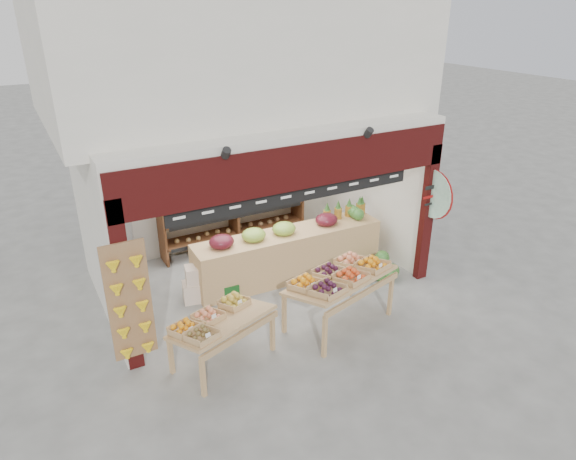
# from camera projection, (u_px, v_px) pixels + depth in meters

# --- Properties ---
(ground) EXTENTS (60.00, 60.00, 0.00)m
(ground) POSITION_uv_depth(u_px,v_px,m) (270.00, 287.00, 9.64)
(ground) COLOR #63625E
(ground) RESTS_ON ground
(shop_structure) EXTENTS (6.36, 5.12, 5.40)m
(shop_structure) POSITION_uv_depth(u_px,v_px,m) (226.00, 61.00, 9.32)
(shop_structure) COLOR beige
(shop_structure) RESTS_ON ground
(banana_board) EXTENTS (0.60, 0.15, 1.80)m
(banana_board) POSITION_uv_depth(u_px,v_px,m) (130.00, 305.00, 7.05)
(banana_board) COLOR olive
(banana_board) RESTS_ON ground
(gift_sign) EXTENTS (0.04, 0.93, 0.92)m
(gift_sign) POSITION_uv_depth(u_px,v_px,m) (433.00, 194.00, 9.22)
(gift_sign) COLOR #C4F6D6
(gift_sign) RESTS_ON ground
(back_shelving) EXTENTS (3.19, 0.52, 1.95)m
(back_shelving) POSITION_uv_depth(u_px,v_px,m) (233.00, 196.00, 10.77)
(back_shelving) COLOR brown
(back_shelving) RESTS_ON ground
(refrigerator) EXTENTS (0.89, 0.89, 1.84)m
(refrigerator) POSITION_uv_depth(u_px,v_px,m) (111.00, 233.00, 9.68)
(refrigerator) COLOR silver
(refrigerator) RESTS_ON ground
(cardboard_stack) EXTENTS (1.05, 0.76, 0.67)m
(cardboard_stack) POSITION_uv_depth(u_px,v_px,m) (209.00, 285.00, 9.24)
(cardboard_stack) COLOR beige
(cardboard_stack) RESTS_ON ground
(mid_counter) EXTENTS (3.74, 0.83, 1.15)m
(mid_counter) POSITION_uv_depth(u_px,v_px,m) (288.00, 252.00, 9.84)
(mid_counter) COLOR tan
(mid_counter) RESTS_ON ground
(display_table_left) EXTENTS (1.67, 1.27, 0.96)m
(display_table_left) POSITION_uv_depth(u_px,v_px,m) (214.00, 322.00, 7.36)
(display_table_left) COLOR tan
(display_table_left) RESTS_ON ground
(display_table_right) EXTENTS (1.96, 1.41, 1.11)m
(display_table_right) POSITION_uv_depth(u_px,v_px,m) (340.00, 277.00, 8.22)
(display_table_right) COLOR tan
(display_table_right) RESTS_ON ground
(watermelon_pile) EXTENTS (0.68, 0.68, 0.53)m
(watermelon_pile) POSITION_uv_depth(u_px,v_px,m) (381.00, 269.00, 9.95)
(watermelon_pile) COLOR #1F4E1A
(watermelon_pile) RESTS_ON ground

